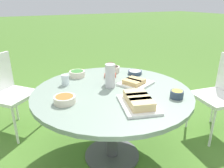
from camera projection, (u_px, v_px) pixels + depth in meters
ground_plane at (112, 155)px, 2.17m from camera, size 40.00×40.00×0.00m
dining_table at (112, 100)px, 1.95m from camera, size 1.38×1.38×0.70m
chair_near_right at (224, 90)px, 2.37m from camera, size 0.50×0.48×0.89m
chair_far_back at (5, 88)px, 2.42m from camera, size 0.61×0.61×0.89m
water_pitcher at (110, 76)px, 1.95m from camera, size 0.10×0.09×0.21m
wine_glass at (111, 69)px, 2.04m from camera, size 0.08×0.08×0.19m
platter_bread_main at (135, 82)px, 2.03m from camera, size 0.34×0.36×0.06m
platter_charcuterie at (138, 101)px, 1.63m from camera, size 0.42×0.35×0.08m
bowl_fries at (177, 94)px, 1.76m from camera, size 0.11×0.11×0.06m
bowl_salad at (77, 73)px, 2.24m from camera, size 0.16×0.16×0.06m
bowl_olives at (113, 69)px, 2.37m from camera, size 0.14×0.14×0.06m
bowl_dip_red at (110, 75)px, 2.23m from camera, size 0.12×0.12×0.04m
bowl_dip_cream at (135, 72)px, 2.32m from camera, size 0.15×0.15×0.04m
bowl_roasted_veg at (65, 99)px, 1.67m from camera, size 0.17×0.17×0.06m
cup_water_near at (65, 80)px, 2.02m from camera, size 0.07×0.07×0.10m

